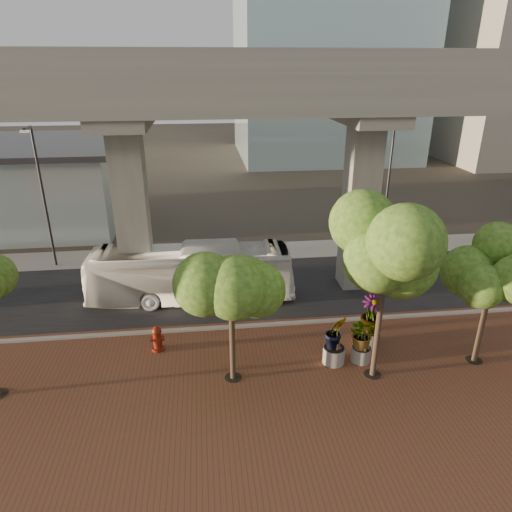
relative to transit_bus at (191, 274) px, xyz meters
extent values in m
plane|color=#332E25|center=(3.18, -1.28, -1.51)|extent=(160.00, 160.00, 0.00)
cube|color=brown|center=(3.18, -9.28, -1.48)|extent=(70.00, 13.00, 0.06)
cube|color=black|center=(3.18, 0.72, -1.49)|extent=(90.00, 8.00, 0.04)
cube|color=#9F9C94|center=(3.18, -3.28, -1.43)|extent=(70.00, 0.25, 0.16)
cube|color=#9F9C94|center=(3.18, 6.22, -1.48)|extent=(90.00, 3.00, 0.06)
cube|color=gray|center=(3.18, -0.88, 8.99)|extent=(72.00, 2.40, 1.80)
cube|color=gray|center=(3.18, 2.32, 8.99)|extent=(72.00, 2.40, 1.80)
cube|color=gray|center=(3.18, -1.98, 10.39)|extent=(72.00, 0.12, 1.00)
cube|color=gray|center=(3.18, 3.42, 10.39)|extent=(72.00, 0.12, 1.00)
imported|color=white|center=(0.00, 0.00, 0.00)|extent=(10.90, 2.92, 3.02)
cylinder|color=maroon|center=(-1.48, -4.71, -1.39)|extent=(0.55, 0.55, 0.12)
cylinder|color=maroon|center=(-1.48, -4.71, -0.94)|extent=(0.37, 0.37, 0.88)
sphere|color=maroon|center=(-1.48, -4.71, -0.50)|extent=(0.43, 0.43, 0.43)
cylinder|color=maroon|center=(-1.48, -4.71, -0.30)|extent=(0.12, 0.12, 0.15)
cylinder|color=maroon|center=(-1.48, -4.71, -0.87)|extent=(0.61, 0.24, 0.24)
cylinder|color=#ADA89C|center=(7.18, -6.54, -1.13)|extent=(0.83, 0.83, 0.65)
imported|color=#275115|center=(7.18, -6.54, -0.11)|extent=(1.84, 1.84, 1.38)
cylinder|color=#ADA99C|center=(7.92, -5.45, -1.08)|extent=(0.94, 0.94, 0.73)
imported|color=#275115|center=(7.92, -5.45, 0.14)|extent=(2.29, 2.29, 1.72)
cylinder|color=#ACA59B|center=(6.00, -6.52, -1.09)|extent=(0.93, 0.93, 0.72)
imported|color=#275115|center=(6.00, -6.52, 0.05)|extent=(2.06, 2.06, 1.55)
cylinder|color=#4B3A2B|center=(1.68, -7.06, 0.09)|extent=(0.22, 0.22, 3.08)
cylinder|color=black|center=(1.68, -7.06, -1.44)|extent=(0.70, 0.70, 0.01)
cylinder|color=#4B3A2B|center=(7.36, -7.54, 0.56)|extent=(0.22, 0.22, 4.02)
cylinder|color=black|center=(7.36, -7.54, -1.44)|extent=(0.70, 0.70, 0.01)
cylinder|color=#4B3A2B|center=(12.03, -7.13, 0.26)|extent=(0.22, 0.22, 3.41)
cylinder|color=black|center=(12.03, -7.13, -1.44)|extent=(0.70, 0.70, 0.01)
cylinder|color=#29292E|center=(-8.61, 5.47, 2.77)|extent=(0.15, 0.15, 8.48)
cube|color=#29292E|center=(-8.61, 4.94, 7.01)|extent=(0.16, 1.06, 0.16)
cube|color=silver|center=(-8.61, 4.41, 6.90)|extent=(0.42, 0.21, 0.13)
cylinder|color=#2C2C31|center=(12.94, 6.07, 2.80)|extent=(0.15, 0.15, 8.54)
cube|color=#2C2C31|center=(12.94, 5.53, 7.07)|extent=(0.16, 1.07, 0.16)
cube|color=silver|center=(12.94, 5.00, 6.97)|extent=(0.43, 0.21, 0.13)
camera|label=1|loc=(0.82, -22.15, 10.30)|focal=32.00mm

